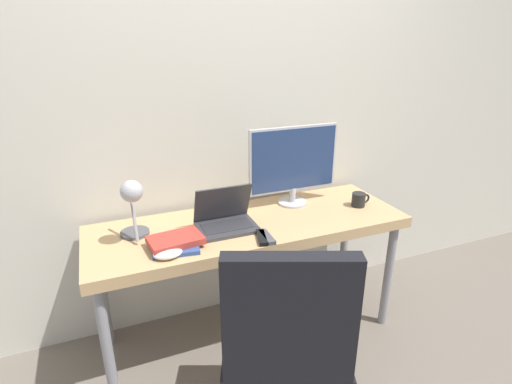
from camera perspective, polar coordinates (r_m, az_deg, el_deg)
The scene contains 12 objects.
ground_plane at distance 2.38m, azimuth 2.03°, elevation -23.49°, with size 12.00×12.00×0.00m, color #70665B.
wall_back at distance 2.33m, azimuth -4.21°, elevation 11.85°, with size 8.00×0.05×2.60m.
desk at distance 2.20m, azimuth -0.85°, elevation -5.85°, with size 1.72×0.58×0.74m.
laptop at distance 2.10m, azimuth -4.36°, elevation -3.88°, with size 0.30×0.23×0.23m.
monitor at distance 2.33m, azimuth 5.37°, elevation 4.24°, with size 0.55×0.17×0.47m.
desk_lamp at distance 1.96m, azimuth -17.24°, elevation -1.41°, with size 0.14×0.25×0.33m.
office_chair at distance 1.67m, azimuth 4.22°, elevation -20.32°, with size 0.65×0.66×1.02m.
book_stack at distance 1.94m, azimuth -11.42°, elevation -7.10°, with size 0.27×0.22×0.05m.
tv_remote at distance 1.99m, azimuth 1.59°, elevation -6.46°, with size 0.04×0.15×0.02m.
media_remote at distance 1.99m, azimuth 0.81°, elevation -6.51°, with size 0.08×0.16×0.02m.
mug at distance 2.43m, azimuth 14.50°, elevation -1.06°, with size 0.12×0.08×0.08m.
game_controller at distance 1.88m, azimuth -12.51°, elevation -8.50°, with size 0.13×0.10×0.04m.
Camera 1 is at (-0.71, -1.54, 1.68)m, focal length 28.00 mm.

